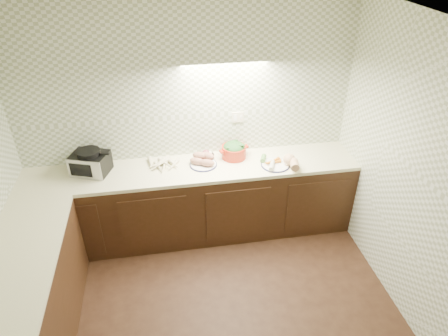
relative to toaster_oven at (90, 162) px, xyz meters
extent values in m
cube|color=white|center=(1.05, -1.59, 1.55)|extent=(3.60, 3.60, 0.05)
cube|color=#99A381|center=(1.05, 0.18, 0.28)|extent=(3.60, 0.05, 2.60)
cube|color=#99A381|center=(2.83, -1.59, 0.28)|extent=(0.05, 3.60, 2.60)
cube|color=beige|center=(1.60, 0.20, 0.30)|extent=(0.13, 0.01, 0.12)
cube|color=black|center=(1.05, -0.09, -0.59)|extent=(3.60, 0.60, 0.86)
cube|color=#FDFDC5|center=(1.05, -0.09, -0.14)|extent=(3.60, 0.60, 0.04)
cube|color=black|center=(0.00, 0.01, -0.01)|extent=(0.44, 0.38, 0.22)
cube|color=#A1A0A5|center=(-0.05, -0.13, -0.01)|extent=(0.35, 0.13, 0.22)
cube|color=black|center=(-0.05, -0.13, -0.01)|extent=(0.23, 0.09, 0.15)
cylinder|color=black|center=(0.00, 0.01, 0.12)|extent=(0.30, 0.30, 0.04)
cone|color=beige|center=(0.79, -0.06, -0.10)|extent=(0.06, 0.21, 0.05)
cone|color=beige|center=(0.65, -0.02, -0.10)|extent=(0.15, 0.19, 0.05)
cone|color=beige|center=(0.69, 0.05, -0.10)|extent=(0.08, 0.19, 0.05)
cone|color=beige|center=(0.85, 0.05, -0.10)|extent=(0.19, 0.22, 0.05)
cone|color=beige|center=(0.75, -0.06, -0.10)|extent=(0.07, 0.20, 0.04)
cone|color=beige|center=(0.81, -0.02, -0.10)|extent=(0.06, 0.19, 0.04)
cone|color=beige|center=(0.83, -0.07, -0.10)|extent=(0.10, 0.20, 0.04)
cone|color=beige|center=(0.71, 0.00, -0.07)|extent=(0.08, 0.23, 0.05)
cone|color=beige|center=(0.77, -0.07, -0.08)|extent=(0.21, 0.14, 0.04)
cone|color=beige|center=(0.60, -0.09, -0.07)|extent=(0.15, 0.20, 0.05)
cone|color=beige|center=(0.86, -0.05, -0.08)|extent=(0.06, 0.20, 0.04)
cylinder|color=#161742|center=(1.18, -0.05, -0.12)|extent=(0.30, 0.30, 0.01)
cylinder|color=white|center=(1.18, -0.05, -0.11)|extent=(0.28, 0.28, 0.02)
ellipsoid|color=#A16B55|center=(1.11, -0.05, -0.07)|extent=(0.18, 0.14, 0.08)
ellipsoid|color=#A16B55|center=(1.21, -0.10, -0.07)|extent=(0.18, 0.14, 0.08)
ellipsoid|color=#A16B55|center=(1.20, 0.00, -0.07)|extent=(0.18, 0.14, 0.08)
ellipsoid|color=#A16B55|center=(1.15, -0.01, -0.02)|extent=(0.18, 0.14, 0.08)
ellipsoid|color=#A16B55|center=(1.23, -0.03, -0.02)|extent=(0.18, 0.14, 0.08)
cylinder|color=black|center=(1.24, 0.07, -0.09)|extent=(0.15, 0.15, 0.06)
sphere|color=maroon|center=(1.22, 0.07, -0.05)|extent=(0.08, 0.08, 0.08)
sphere|color=beige|center=(1.27, 0.08, -0.06)|extent=(0.05, 0.05, 0.05)
cylinder|color=#AD2611|center=(1.54, 0.05, -0.05)|extent=(0.33, 0.33, 0.14)
cube|color=#AD2611|center=(1.39, 0.02, -0.01)|extent=(0.05, 0.07, 0.02)
cube|color=#AD2611|center=(1.68, 0.09, -0.01)|extent=(0.05, 0.07, 0.02)
ellipsoid|color=#2D6729|center=(1.54, 0.05, 0.00)|extent=(0.24, 0.24, 0.13)
cylinder|color=#161742|center=(1.95, -0.19, -0.12)|extent=(0.31, 0.31, 0.01)
cylinder|color=white|center=(1.95, -0.19, -0.11)|extent=(0.29, 0.29, 0.02)
cone|color=orange|center=(1.91, -0.17, -0.09)|extent=(0.17, 0.11, 0.04)
cone|color=orange|center=(1.95, -0.17, -0.09)|extent=(0.18, 0.09, 0.04)
cone|color=orange|center=(1.93, -0.17, -0.09)|extent=(0.18, 0.10, 0.04)
cone|color=orange|center=(1.95, -0.18, -0.07)|extent=(0.16, 0.13, 0.04)
cylinder|color=beige|center=(1.90, -0.23, -0.08)|extent=(0.12, 0.20, 0.05)
cylinder|color=#488035|center=(1.84, -0.09, -0.08)|extent=(0.10, 0.13, 0.05)
camera|label=1|loc=(0.78, -3.72, 2.17)|focal=32.00mm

